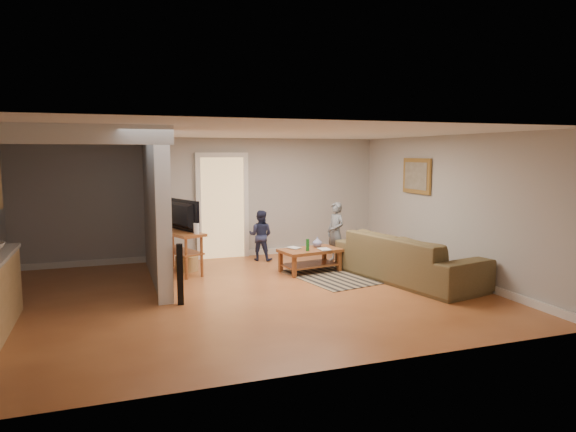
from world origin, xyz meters
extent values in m
plane|color=brown|center=(0.00, 0.00, 0.00)|extent=(7.50, 7.50, 0.00)
cube|color=#B3AFAB|center=(0.00, 3.00, 1.25)|extent=(7.50, 0.04, 2.50)
cube|color=#B3AFAB|center=(3.75, 0.00, 1.25)|extent=(0.04, 6.00, 2.50)
cube|color=white|center=(0.00, 0.00, 2.50)|extent=(7.50, 6.00, 0.04)
cube|color=#B3AFAB|center=(-1.20, 1.45, 1.25)|extent=(0.15, 3.10, 2.50)
cube|color=white|center=(-1.20, -0.10, 1.25)|extent=(0.22, 0.10, 2.50)
cube|color=white|center=(0.00, 2.97, 0.06)|extent=(7.50, 0.04, 0.12)
cube|color=white|center=(3.72, 0.00, 0.06)|extent=(0.04, 6.00, 0.12)
cube|color=#D8B272|center=(0.30, 2.94, 1.05)|extent=(0.90, 0.06, 2.10)
cube|color=black|center=(-1.11, 0.80, 1.85)|extent=(0.03, 0.40, 0.34)
cube|color=black|center=(-1.11, 1.30, 1.85)|extent=(0.03, 0.40, 0.34)
cube|color=black|center=(-1.11, 1.80, 1.85)|extent=(0.03, 0.40, 0.34)
cube|color=olive|center=(3.71, 1.00, 1.75)|extent=(0.04, 0.90, 0.68)
cube|color=black|center=(2.35, 0.73, 0.01)|extent=(2.69, 2.19, 0.01)
imported|color=#4E4127|center=(2.89, -0.05, 0.00)|extent=(1.63, 2.90, 0.80)
cube|color=brown|center=(1.54, 1.11, 0.40)|extent=(1.19, 0.82, 0.05)
cube|color=silver|center=(1.54, 1.11, 0.41)|extent=(0.74, 0.50, 0.02)
cube|color=brown|center=(1.54, 1.11, 0.14)|extent=(1.08, 0.71, 0.03)
cube|color=brown|center=(1.11, 0.78, 0.20)|extent=(0.07, 0.07, 0.40)
cube|color=brown|center=(2.06, 0.94, 0.20)|extent=(0.07, 0.07, 0.40)
cube|color=brown|center=(1.02, 1.28, 0.20)|extent=(0.07, 0.07, 0.40)
cube|color=brown|center=(1.97, 1.45, 0.20)|extent=(0.07, 0.07, 0.40)
imported|color=navy|center=(1.75, 1.26, 0.43)|extent=(0.21, 0.21, 0.19)
cylinder|color=#155F1F|center=(1.43, 0.95, 0.54)|extent=(0.06, 0.06, 0.22)
imported|color=#998C4C|center=(1.20, 1.22, 0.43)|extent=(0.27, 0.30, 0.02)
imported|color=#66594C|center=(1.66, 0.95, 0.43)|extent=(0.19, 0.27, 0.02)
cube|color=brown|center=(-0.75, 1.83, 0.75)|extent=(0.87, 1.32, 0.05)
cube|color=brown|center=(-0.75, 1.83, 0.41)|extent=(0.79, 1.20, 0.03)
cylinder|color=brown|center=(-0.70, 1.28, 0.38)|extent=(0.05, 0.05, 0.76)
cylinder|color=brown|center=(-1.09, 2.27, 0.38)|extent=(0.05, 0.05, 0.76)
cylinder|color=brown|center=(-0.41, 1.39, 0.38)|extent=(0.05, 0.05, 0.76)
cylinder|color=brown|center=(-0.80, 2.38, 0.38)|extent=(0.05, 0.05, 0.76)
imported|color=black|center=(-0.73, 1.84, 0.78)|extent=(0.48, 0.97, 0.57)
cylinder|color=white|center=(-0.49, 1.43, 0.87)|extent=(0.10, 0.10, 0.18)
cube|color=black|center=(-1.00, -0.20, 0.45)|extent=(0.10, 0.10, 0.89)
cube|color=black|center=(-0.97, 2.64, 0.50)|extent=(0.12, 0.12, 1.00)
cylinder|color=#AA8F49|center=(-0.60, 1.96, 0.14)|extent=(0.42, 0.42, 0.28)
sphere|color=red|center=(-0.54, 1.99, 0.28)|extent=(0.13, 0.13, 0.13)
sphere|color=gold|center=(-0.66, 1.97, 0.30)|extent=(0.13, 0.13, 0.13)
sphere|color=green|center=(-0.60, 1.90, 0.31)|extent=(0.13, 0.13, 0.13)
imported|color=slate|center=(2.36, 1.77, 0.00)|extent=(0.39, 0.50, 1.21)
imported|color=#222747|center=(0.97, 2.41, 0.00)|extent=(0.63, 0.60, 1.03)
camera|label=1|loc=(-1.92, -7.55, 2.18)|focal=32.00mm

